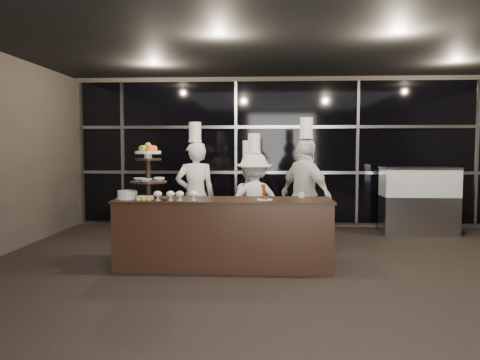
# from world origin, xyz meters

# --- Properties ---
(room) EXTENTS (10.00, 10.00, 10.00)m
(room) POSITION_xyz_m (0.00, 0.00, 1.50)
(room) COLOR black
(room) RESTS_ON ground
(window_wall) EXTENTS (8.60, 0.10, 2.80)m
(window_wall) POSITION_xyz_m (0.00, 4.94, 1.50)
(window_wall) COLOR black
(window_wall) RESTS_ON ground
(buffet_counter) EXTENTS (2.84, 0.74, 0.92)m
(buffet_counter) POSITION_xyz_m (-1.16, 1.68, 0.47)
(buffet_counter) COLOR black
(buffet_counter) RESTS_ON ground
(display_stand) EXTENTS (0.48, 0.48, 0.74)m
(display_stand) POSITION_xyz_m (-2.16, 1.68, 1.34)
(display_stand) COLOR black
(display_stand) RESTS_ON buffet_counter
(compotes) EXTENTS (0.57, 0.11, 0.12)m
(compotes) POSITION_xyz_m (-1.76, 1.46, 1.00)
(compotes) COLOR silver
(compotes) RESTS_ON buffet_counter
(layer_cake) EXTENTS (0.30, 0.30, 0.11)m
(layer_cake) POSITION_xyz_m (-2.43, 1.63, 0.97)
(layer_cake) COLOR white
(layer_cake) RESTS_ON buffet_counter
(pastry_squares) EXTENTS (0.19, 0.13, 0.05)m
(pastry_squares) POSITION_xyz_m (-2.17, 1.52, 0.95)
(pastry_squares) COLOR #F4E077
(pastry_squares) RESTS_ON buffet_counter
(small_plate) EXTENTS (0.20, 0.20, 0.05)m
(small_plate) POSITION_xyz_m (-0.62, 1.58, 0.94)
(small_plate) COLOR white
(small_plate) RESTS_ON buffet_counter
(chef_cup) EXTENTS (0.08, 0.08, 0.07)m
(chef_cup) POSITION_xyz_m (-0.13, 1.93, 0.96)
(chef_cup) COLOR white
(chef_cup) RESTS_ON buffet_counter
(display_case) EXTENTS (1.35, 0.59, 1.24)m
(display_case) POSITION_xyz_m (2.21, 4.30, 0.69)
(display_case) COLOR #A5A5AA
(display_case) RESTS_ON ground
(chef_a) EXTENTS (0.70, 0.55, 1.99)m
(chef_a) POSITION_xyz_m (-1.70, 2.78, 0.87)
(chef_a) COLOR silver
(chef_a) RESTS_ON ground
(chef_b) EXTENTS (0.73, 0.60, 1.70)m
(chef_b) POSITION_xyz_m (-0.88, 2.89, 0.72)
(chef_b) COLOR white
(chef_b) RESTS_ON ground
(chef_c) EXTENTS (1.06, 0.72, 1.81)m
(chef_c) POSITION_xyz_m (-0.79, 2.75, 0.77)
(chef_c) COLOR silver
(chef_c) RESTS_ON ground
(chef_d) EXTENTS (0.96, 1.06, 2.04)m
(chef_d) POSITION_xyz_m (-0.01, 2.57, 0.88)
(chef_d) COLOR white
(chef_d) RESTS_ON ground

